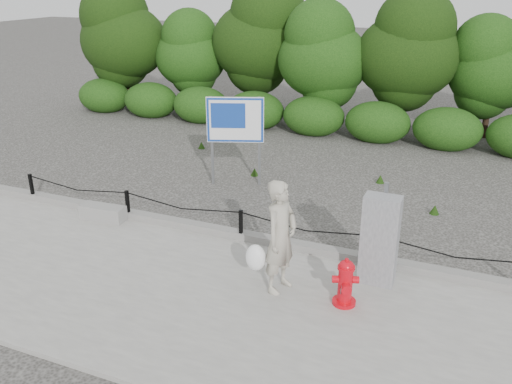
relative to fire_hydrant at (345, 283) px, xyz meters
The scene contains 10 objects.
ground 2.70m from the fire_hydrant, 149.78° to the left, with size 90.00×90.00×0.00m, color #2D2B28.
sidewalk 2.42m from the fire_hydrant, 163.93° to the right, with size 14.00×4.00×0.08m, color gray.
curb 2.70m from the fire_hydrant, 148.86° to the left, with size 14.00×0.22×0.14m, color slate.
chain_barrier 2.66m from the fire_hydrant, 149.78° to the left, with size 10.06×0.06×0.60m.
treeline 10.68m from the fire_hydrant, 101.24° to the left, with size 20.50×3.68×4.56m.
fire_hydrant is the anchor object (origin of this frame).
pedestrian 1.18m from the fire_hydrant, behind, with size 0.80×0.74×1.81m.
concrete_block 5.35m from the fire_hydrant, 168.25° to the left, with size 0.93×0.33×0.30m, color gray.
utility_cabinet 0.97m from the fire_hydrant, 69.22° to the left, with size 0.56×0.40×1.64m.
advertising_sign 5.60m from the fire_hydrant, 131.85° to the left, with size 1.25×0.53×2.11m.
Camera 1 is at (3.75, -8.24, 4.68)m, focal length 38.00 mm.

